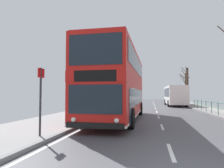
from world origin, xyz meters
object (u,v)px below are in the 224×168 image
at_px(bus_stop_sign_near, 41,94).
at_px(bare_tree_far_02, 187,85).
at_px(double_decker_bus_main, 118,85).
at_px(background_bus_far_lane, 175,95).
at_px(bare_tree_far_01, 186,87).

relative_size(bus_stop_sign_near, bare_tree_far_02, 0.42).
bearing_deg(bare_tree_far_02, double_decker_bus_main, -110.15).
relative_size(background_bus_far_lane, bare_tree_far_01, 1.47).
distance_m(double_decker_bus_main, bare_tree_far_01, 28.86).
bearing_deg(bare_tree_far_02, bus_stop_sign_near, -109.46).
distance_m(background_bus_far_lane, bare_tree_far_01, 9.42).
height_order(bare_tree_far_01, bare_tree_far_02, bare_tree_far_01).
distance_m(double_decker_bus_main, bare_tree_far_02, 23.96).
distance_m(background_bus_far_lane, bare_tree_far_02, 4.83).
bearing_deg(background_bus_far_lane, bus_stop_sign_near, -107.14).
xyz_separation_m(double_decker_bus_main, background_bus_far_lane, (5.78, 18.70, -0.76)).
height_order(bus_stop_sign_near, bare_tree_far_02, bare_tree_far_02).
bearing_deg(bus_stop_sign_near, bare_tree_far_02, 70.54).
bearing_deg(double_decker_bus_main, bus_stop_sign_near, -107.03).
distance_m(double_decker_bus_main, bus_stop_sign_near, 6.87).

